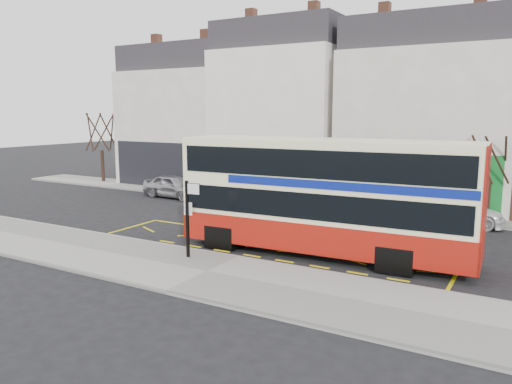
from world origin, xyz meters
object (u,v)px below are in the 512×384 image
Objects in this scene: bus_stop_post at (189,211)px; car_white at (450,211)px; car_silver at (174,186)px; car_grey at (310,202)px; street_tree_left at (101,122)px; double_decker_bus at (325,195)px; street_tree_right at (492,147)px.

car_white is at bearing 50.52° from bus_stop_post.
car_silver is at bearing 125.55° from bus_stop_post.
car_white is at bearing -66.39° from car_grey.
street_tree_left reaches higher than car_grey.
double_decker_bus reaches higher than car_silver.
car_white reaches higher than car_grey.
double_decker_bus reaches higher than car_grey.
bus_stop_post reaches higher than car_white.
street_tree_left is at bearing 95.62° from car_grey.
street_tree_left reaches higher than bus_stop_post.
street_tree_right is at bearing 60.93° from double_decker_bus.
street_tree_left is at bearing 179.64° from street_tree_right.
car_silver is 1.02× the size of car_grey.
street_tree_right is at bearing -56.51° from car_grey.
street_tree_right is (8.46, 12.32, 1.81)m from bus_stop_post.
car_white is at bearing -4.32° from street_tree_left.
car_grey is 9.01m from street_tree_right.
double_decker_bus reaches higher than bus_stop_post.
street_tree_left reaches higher than street_tree_right.
street_tree_left is 1.24× the size of street_tree_right.
double_decker_bus is 4.92m from bus_stop_post.
bus_stop_post is 13.53m from car_silver.
bus_stop_post reaches higher than car_silver.
street_tree_right reaches higher than bus_stop_post.
double_decker_bus is at bearing -116.33° from street_tree_right.
double_decker_bus is 2.64× the size of car_grey.
car_white is at bearing -129.58° from street_tree_right.
car_grey is 0.88× the size of car_white.
bus_stop_post is at bearing -167.52° from car_grey.
car_silver is 0.63× the size of street_tree_left.
double_decker_bus is 8.39m from car_white.
double_decker_bus is 2.04× the size of street_tree_right.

